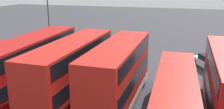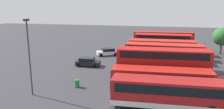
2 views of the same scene
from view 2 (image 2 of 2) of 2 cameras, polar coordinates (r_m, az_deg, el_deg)
name	(u,v)px [view 2 (image 2 of 2)]	position (r m, az deg, el deg)	size (l,w,h in m)	color
ground_plane	(89,66)	(37.32, -5.86, -2.98)	(140.00, 140.00, 0.00)	#38383D
bus_double_decker_near_end	(163,42)	(47.28, 12.91, 3.19)	(3.30, 12.15, 4.55)	#A51919
bus_double_decker_second	(162,45)	(43.53, 12.82, 2.36)	(2.69, 10.63, 4.55)	#B71411
bus_single_deck_third	(164,53)	(40.48, 13.15, 0.37)	(3.14, 11.31, 2.95)	red
bus_double_decker_fourth	(161,53)	(36.37, 12.55, 0.33)	(2.72, 10.35, 4.55)	red
bus_double_decker_fifth	(163,58)	(32.98, 13.03, -0.97)	(2.70, 10.97, 4.55)	red
bus_double_decker_sixth	(162,65)	(29.43, 12.78, -2.63)	(3.26, 11.83, 4.55)	#B71411
bus_single_deck_seventh	(161,80)	(26.21, 12.44, -6.45)	(3.23, 11.43, 2.95)	red
bus_single_deck_far_end	(167,92)	(22.93, 13.84, -9.38)	(3.04, 11.05, 2.95)	#A51919
box_truck_blue	(162,40)	(54.70, 12.72, 3.69)	(3.33, 7.73, 3.20)	navy
car_hatchback_silver	(88,62)	(37.19, -6.24, -1.93)	(1.95, 4.02, 1.43)	black
car_small_green	(108,52)	(44.71, -1.16, 0.68)	(3.50, 4.48, 1.43)	silver
lamp_post_tall	(29,52)	(25.93, -20.56, 0.58)	(0.70, 0.30, 8.62)	#38383D
waste_bin_yellow	(77,83)	(28.22, -8.99, -7.36)	(0.60, 0.60, 0.95)	#197F33
tree_rightmost	(222,37)	(50.60, 26.45, 4.14)	(3.71, 3.71, 5.50)	#4C3823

